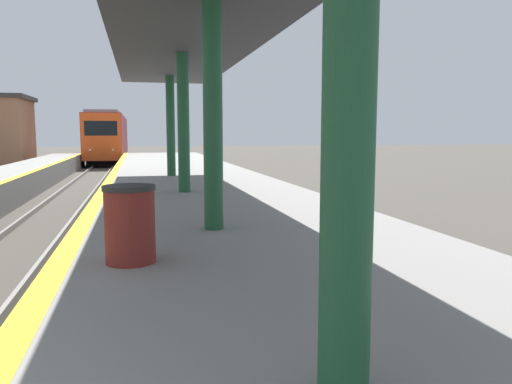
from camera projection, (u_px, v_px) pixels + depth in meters
train at (109, 137)px, 46.06m from camera, size 2.89×20.34×4.33m
station_canopy at (193, 36)px, 10.32m from camera, size 3.50×21.27×3.83m
trash_bin at (130, 224)px, 6.00m from camera, size 0.63×0.63×0.94m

